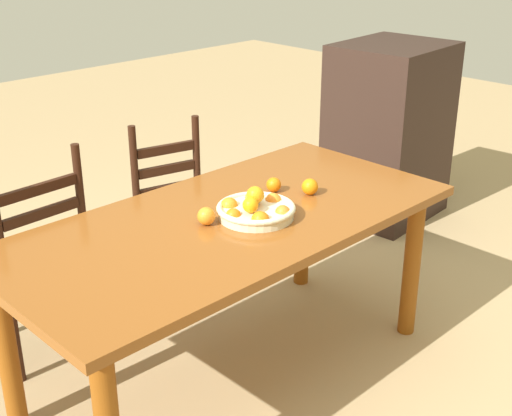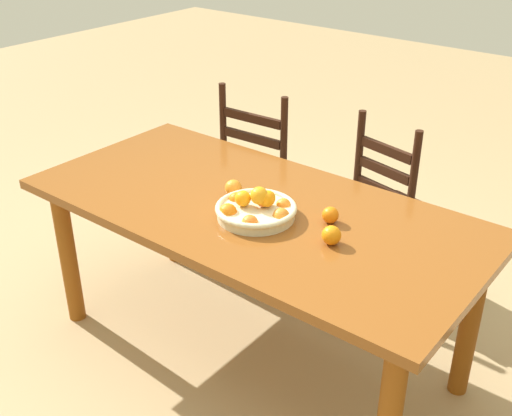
% 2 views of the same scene
% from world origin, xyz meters
% --- Properties ---
extents(ground_plane, '(12.00, 12.00, 0.00)m').
position_xyz_m(ground_plane, '(0.00, 0.00, 0.00)').
color(ground_plane, tan).
extents(dining_table, '(1.88, 0.90, 0.75)m').
position_xyz_m(dining_table, '(0.00, 0.00, 0.65)').
color(dining_table, brown).
rests_on(dining_table, ground).
extents(chair_near_window, '(0.46, 0.46, 0.96)m').
position_xyz_m(chair_near_window, '(0.25, 0.81, 0.44)').
color(chair_near_window, black).
rests_on(chair_near_window, ground).
extents(chair_by_cabinet, '(0.46, 0.46, 0.98)m').
position_xyz_m(chair_by_cabinet, '(-0.50, 0.75, 0.45)').
color(chair_by_cabinet, black).
rests_on(chair_by_cabinet, ground).
extents(cabinet, '(0.73, 0.64, 1.12)m').
position_xyz_m(cabinet, '(1.93, 0.60, 0.56)').
color(cabinet, black).
rests_on(cabinet, ground).
extents(fruit_bowl, '(0.32, 0.32, 0.13)m').
position_xyz_m(fruit_bowl, '(0.08, -0.07, 0.79)').
color(fruit_bowl, beige).
rests_on(fruit_bowl, dining_table).
extents(orange_loose_0, '(0.06, 0.06, 0.06)m').
position_xyz_m(orange_loose_0, '(0.32, 0.07, 0.78)').
color(orange_loose_0, orange).
rests_on(orange_loose_0, dining_table).
extents(orange_loose_1, '(0.07, 0.07, 0.07)m').
position_xyz_m(orange_loose_1, '(-0.11, 0.01, 0.79)').
color(orange_loose_1, orange).
rests_on(orange_loose_1, dining_table).
extents(orange_loose_2, '(0.07, 0.07, 0.07)m').
position_xyz_m(orange_loose_2, '(0.41, -0.06, 0.79)').
color(orange_loose_2, orange).
rests_on(orange_loose_2, dining_table).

